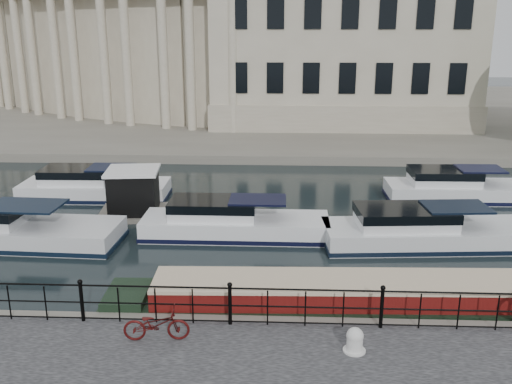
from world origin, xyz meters
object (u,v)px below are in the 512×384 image
(mooring_bollard, at_px, (355,340))
(narrowboat, at_px, (357,306))
(bicycle, at_px, (156,324))
(harbour_hut, at_px, (134,195))

(mooring_bollard, relative_size, narrowboat, 0.04)
(bicycle, distance_m, narrowboat, 5.94)
(bicycle, xyz_separation_m, harbour_hut, (-3.47, 11.42, -0.04))
(mooring_bollard, distance_m, narrowboat, 2.80)
(bicycle, height_order, harbour_hut, harbour_hut)
(mooring_bollard, distance_m, harbour_hut, 14.44)
(bicycle, bearing_deg, mooring_bollard, -98.18)
(bicycle, bearing_deg, harbour_hut, 12.19)
(mooring_bollard, height_order, narrowboat, narrowboat)
(harbour_hut, bearing_deg, mooring_bollard, -60.55)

